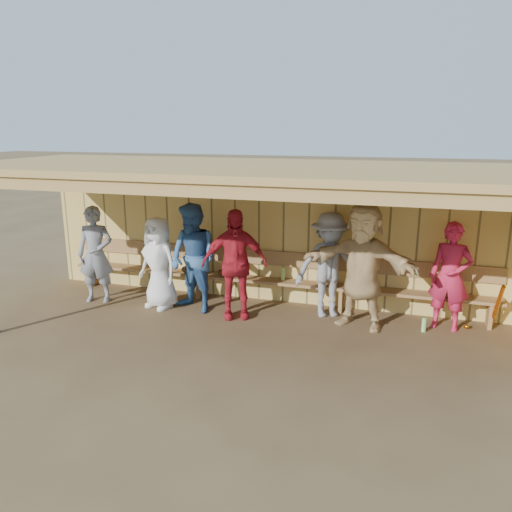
{
  "coord_description": "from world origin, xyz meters",
  "views": [
    {
      "loc": [
        2.25,
        -6.98,
        3.06
      ],
      "look_at": [
        0.0,
        0.35,
        1.05
      ],
      "focal_mm": 35.0,
      "sensor_mm": 36.0,
      "label": 1
    }
  ],
  "objects": [
    {
      "name": "player_a",
      "position": [
        -2.95,
        0.31,
        0.86
      ],
      "size": [
        0.71,
        0.55,
        1.72
      ],
      "primitive_type": "imported",
      "rotation": [
        0.0,
        0.0,
        0.25
      ],
      "color": "gray",
      "rests_on": "ground"
    },
    {
      "name": "player_g",
      "position": [
        2.95,
        0.81,
        0.84
      ],
      "size": [
        0.68,
        0.52,
        1.68
      ],
      "primitive_type": "imported",
      "rotation": [
        0.0,
        0.0,
        -0.21
      ],
      "color": "#CD2045",
      "rests_on": "ground"
    },
    {
      "name": "ground",
      "position": [
        0.0,
        0.0,
        0.0
      ],
      "size": [
        90.0,
        90.0,
        0.0
      ],
      "primitive_type": "plane",
      "color": "brown",
      "rests_on": "ground"
    },
    {
      "name": "player_d",
      "position": [
        -0.35,
        0.31,
        0.9
      ],
      "size": [
        1.14,
        0.79,
        1.8
      ],
      "primitive_type": "imported",
      "rotation": [
        0.0,
        0.0,
        0.37
      ],
      "color": "red",
      "rests_on": "ground"
    },
    {
      "name": "player_f",
      "position": [
        1.65,
        0.51,
        0.98
      ],
      "size": [
        1.91,
        1.01,
        1.97
      ],
      "primitive_type": "imported",
      "rotation": [
        0.0,
        0.0,
        -0.25
      ],
      "color": "#DAB57A",
      "rests_on": "ground"
    },
    {
      "name": "dugout_equipment",
      "position": [
        -1.0,
        0.99,
        0.49
      ],
      "size": [
        7.48,
        0.62,
        0.8
      ],
      "color": "orange",
      "rests_on": "ground"
    },
    {
      "name": "bench",
      "position": [
        0.0,
        1.12,
        0.53
      ],
      "size": [
        7.6,
        0.34,
        0.93
      ],
      "color": "#A27645",
      "rests_on": "ground"
    },
    {
      "name": "dugout_structure",
      "position": [
        0.39,
        0.69,
        1.69
      ],
      "size": [
        8.8,
        3.2,
        2.5
      ],
      "color": "#E2BC60",
      "rests_on": "ground"
    },
    {
      "name": "player_e",
      "position": [
        1.1,
        0.81,
        0.87
      ],
      "size": [
        1.29,
        1.05,
        1.73
      ],
      "primitive_type": "imported",
      "rotation": [
        0.0,
        0.0,
        0.43
      ],
      "color": "gray",
      "rests_on": "ground"
    },
    {
      "name": "player_b",
      "position": [
        -1.74,
        0.36,
        0.79
      ],
      "size": [
        0.9,
        0.72,
        1.59
      ],
      "primitive_type": "imported",
      "rotation": [
        0.0,
        0.0,
        -0.32
      ],
      "color": "white",
      "rests_on": "ground"
    },
    {
      "name": "player_c",
      "position": [
        -1.09,
        0.38,
        0.92
      ],
      "size": [
        1.08,
        0.97,
        1.84
      ],
      "primitive_type": "imported",
      "rotation": [
        0.0,
        0.0,
        -0.37
      ],
      "color": "#376398",
      "rests_on": "ground"
    }
  ]
}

